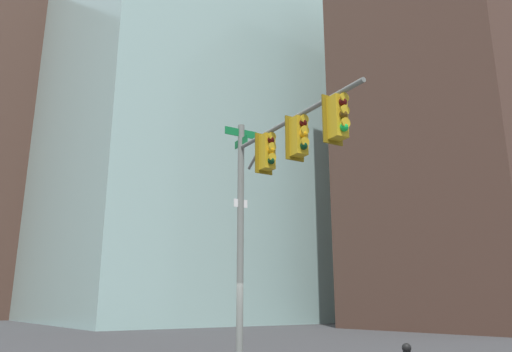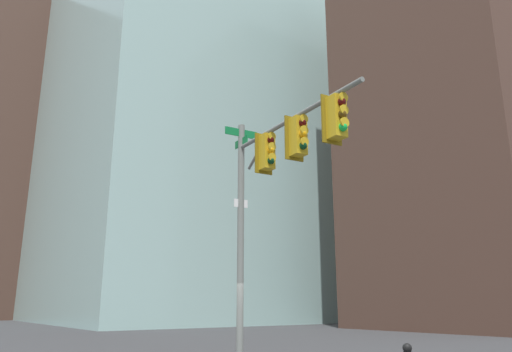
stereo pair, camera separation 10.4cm
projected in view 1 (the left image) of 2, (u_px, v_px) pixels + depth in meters
name	position (u px, v px, depth m)	size (l,w,h in m)	color
signal_pole_assembly	(277.00, 172.00, 12.97)	(1.30, 5.80, 7.29)	slate
building_brick_nearside	(488.00, 131.00, 46.34)	(27.25, 15.58, 35.63)	#4C3328
building_brick_midblock	(204.00, 203.00, 68.33)	(17.95, 15.08, 31.35)	#845B47
building_glass_tower	(186.00, 58.00, 65.10)	(30.09, 32.57, 67.30)	#9EC6C1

